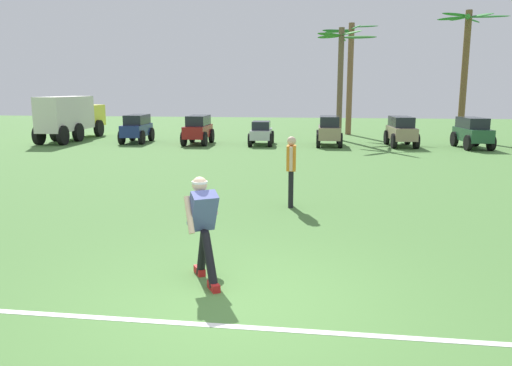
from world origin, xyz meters
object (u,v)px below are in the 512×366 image
frisbee_thrower (203,223)px  parked_car_slot_a (137,128)px  teammate_near_sideline (291,165)px  parked_car_slot_e (401,130)px  frisbee_in_flight (205,220)px  parked_car_slot_b (198,129)px  palm_tree_far_left (341,72)px  box_truck (71,116)px  palm_tree_right_of_centre (465,61)px  parked_car_slot_d (329,130)px  parked_car_slot_c (261,133)px  parked_car_slot_f (472,132)px  palm_tree_left_of_centre (350,70)px

frisbee_thrower → parked_car_slot_a: size_ratio=0.57×
teammate_near_sideline → parked_car_slot_e: (4.22, 12.48, -0.22)m
frisbee_in_flight → parked_car_slot_b: 16.58m
parked_car_slot_e → palm_tree_far_left: palm_tree_far_left is taller
frisbee_thrower → box_truck: bearing=122.0°
palm_tree_right_of_centre → parked_car_slot_a: bearing=-167.8°
palm_tree_far_left → teammate_near_sideline: bearing=-95.8°
parked_car_slot_b → palm_tree_right_of_centre: 13.73m
parked_car_slot_d → parked_car_slot_a: bearing=179.2°
frisbee_in_flight → parked_car_slot_e: 17.16m
frisbee_in_flight → palm_tree_far_left: 19.36m
frisbee_in_flight → parked_car_slot_b: size_ratio=0.15×
parked_car_slot_a → parked_car_slot_d: 9.23m
parked_car_slot_b → box_truck: size_ratio=0.41×
parked_car_slot_c → parked_car_slot_f: size_ratio=0.90×
frisbee_in_flight → teammate_near_sideline: bearing=75.1°
parked_car_slot_e → parked_car_slot_d: bearing=-178.5°
parked_car_slot_e → box_truck: size_ratio=0.41×
frisbee_in_flight → palm_tree_right_of_centre: 21.90m
frisbee_in_flight → palm_tree_right_of_centre: (8.71, 19.83, 3.23)m
parked_car_slot_c → parked_car_slot_e: parked_car_slot_e is taller
parked_car_slot_c → parked_car_slot_f: bearing=-0.7°
palm_tree_far_left → palm_tree_right_of_centre: size_ratio=0.87×
palm_tree_far_left → parked_car_slot_b: bearing=-156.2°
teammate_near_sideline → parked_car_slot_d: bearing=85.4°
parked_car_slot_e → palm_tree_far_left: bearing=135.2°
parked_car_slot_d → parked_car_slot_f: size_ratio=0.97×
palm_tree_right_of_centre → parked_car_slot_c: bearing=-159.2°
frisbee_thrower → palm_tree_right_of_centre: 22.36m
parked_car_slot_b → parked_car_slot_e: same height
parked_car_slot_f → palm_tree_right_of_centre: 5.02m
parked_car_slot_b → parked_car_slot_f: same height
frisbee_in_flight → box_truck: bearing=122.6°
teammate_near_sideline → parked_car_slot_b: size_ratio=0.64×
parked_car_slot_d → palm_tree_left_of_centre: size_ratio=0.39×
parked_car_slot_b → parked_car_slot_f: 12.32m
parked_car_slot_a → palm_tree_left_of_centre: 12.20m
parked_car_slot_c → parked_car_slot_b: bearing=-179.3°
parked_car_slot_e → palm_tree_right_of_centre: 5.87m
parked_car_slot_a → box_truck: size_ratio=0.41×
parked_car_slot_b → parked_car_slot_d: same height
teammate_near_sideline → palm_tree_right_of_centre: palm_tree_right_of_centre is taller
box_truck → frisbee_in_flight: bearing=-57.4°
parked_car_slot_f → palm_tree_far_left: palm_tree_far_left is taller
parked_car_slot_a → palm_tree_right_of_centre: bearing=12.2°
box_truck → palm_tree_right_of_centre: 19.99m
palm_tree_far_left → parked_car_slot_f: bearing=-28.0°
frisbee_in_flight → parked_car_slot_f: (8.22, 15.99, 0.03)m
palm_tree_right_of_centre → parked_car_slot_d: bearing=-151.9°
parked_car_slot_b → palm_tree_left_of_centre: 9.89m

